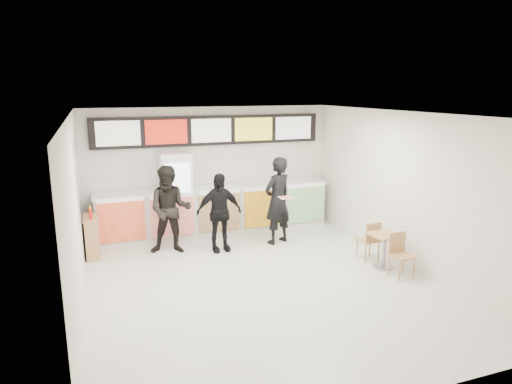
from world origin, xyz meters
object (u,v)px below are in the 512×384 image
customer_main (278,201)px  customer_left (170,210)px  service_counter (216,210)px  customer_mid (219,212)px  cafe_table (385,244)px  drinks_fridge (176,195)px  condiment_ledge (92,236)px

customer_main → customer_left: customer_main is taller
customer_left → service_counter: bearing=53.6°
customer_mid → cafe_table: 3.44m
customer_main → cafe_table: (1.38, -2.08, -0.51)m
customer_mid → customer_main: bearing=-0.7°
customer_main → cafe_table: bearing=101.4°
customer_left → customer_mid: bearing=1.8°
drinks_fridge → cafe_table: size_ratio=1.42×
customer_left → condiment_ledge: bearing=-177.2°
condiment_ledge → service_counter: bearing=12.7°
customer_mid → condiment_ledge: customer_mid is taller
cafe_table → condiment_ledge: size_ratio=1.39×
customer_main → condiment_ledge: bearing=-29.8°
service_counter → customer_main: bearing=-46.1°
customer_mid → customer_left: bearing=163.2°
service_counter → cafe_table: bearing=-52.3°
customer_mid → cafe_table: size_ratio=1.21×
service_counter → condiment_ledge: 2.89m
drinks_fridge → customer_mid: size_ratio=1.18×
service_counter → customer_left: customer_left is taller
customer_left → customer_mid: (0.99, -0.24, -0.09)m
service_counter → customer_mid: customer_mid is taller
drinks_fridge → service_counter: bearing=-1.0°
service_counter → drinks_fridge: bearing=179.0°
customer_main → customer_left: size_ratio=1.05×
customer_main → customer_left: (-2.36, 0.18, -0.04)m
cafe_table → customer_mid: bearing=139.7°
customer_main → condiment_ledge: size_ratio=1.94×
customer_left → condiment_ledge: 1.69m
customer_main → condiment_ledge: 4.01m
customer_left → condiment_ledge: size_ratio=1.85×
drinks_fridge → customer_left: drinks_fridge is taller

